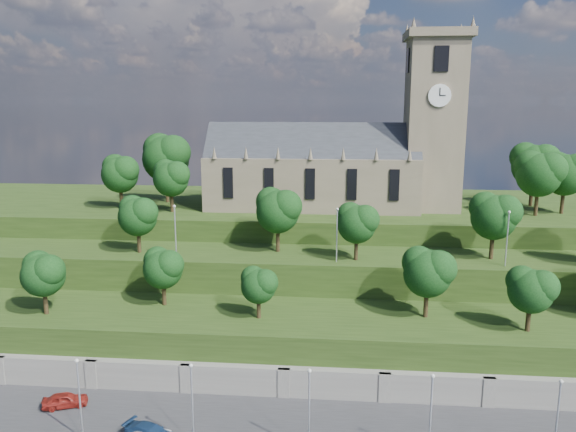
# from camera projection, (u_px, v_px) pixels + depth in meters

# --- Properties ---
(retaining_wall) EXTENTS (160.00, 2.10, 5.00)m
(retaining_wall) POSITION_uv_depth(u_px,v_px,m) (334.00, 391.00, 56.71)
(retaining_wall) COLOR slate
(retaining_wall) RESTS_ON ground
(embankment_lower) EXTENTS (160.00, 12.00, 8.00)m
(embankment_lower) POSITION_uv_depth(u_px,v_px,m) (335.00, 351.00, 62.29)
(embankment_lower) COLOR #223812
(embankment_lower) RESTS_ON ground
(embankment_upper) EXTENTS (160.00, 10.00, 12.00)m
(embankment_upper) POSITION_uv_depth(u_px,v_px,m) (336.00, 300.00, 72.62)
(embankment_upper) COLOR #223812
(embankment_upper) RESTS_ON ground
(hilltop) EXTENTS (160.00, 32.00, 15.00)m
(hilltop) POSITION_uv_depth(u_px,v_px,m) (337.00, 247.00, 92.81)
(hilltop) COLOR #223812
(hilltop) RESTS_ON ground
(church) EXTENTS (38.60, 12.35, 27.60)m
(church) POSITION_uv_depth(u_px,v_px,m) (344.00, 159.00, 85.80)
(church) COLOR brown
(church) RESTS_ON hilltop
(trees_lower) EXTENTS (68.22, 9.10, 8.12)m
(trees_lower) POSITION_uv_depth(u_px,v_px,m) (371.00, 274.00, 60.45)
(trees_lower) COLOR black
(trees_lower) RESTS_ON embankment_lower
(trees_upper) EXTENTS (63.35, 8.62, 8.40)m
(trees_upper) POSITION_uv_depth(u_px,v_px,m) (390.00, 215.00, 69.08)
(trees_upper) COLOR black
(trees_upper) RESTS_ON embankment_upper
(trees_hilltop) EXTENTS (72.38, 15.95, 11.17)m
(trees_hilltop) POSITION_uv_depth(u_px,v_px,m) (349.00, 166.00, 85.31)
(trees_hilltop) COLOR black
(trees_hilltop) RESTS_ON hilltop
(lamp_posts_promenade) EXTENTS (60.36, 0.36, 7.57)m
(lamp_posts_promenade) POSITION_uv_depth(u_px,v_px,m) (309.00, 404.00, 46.87)
(lamp_posts_promenade) COLOR #B2B2B7
(lamp_posts_promenade) RESTS_ON promenade
(lamp_posts_upper) EXTENTS (40.36, 0.36, 6.70)m
(lamp_posts_upper) POSITION_uv_depth(u_px,v_px,m) (337.00, 230.00, 67.70)
(lamp_posts_upper) COLOR #B2B2B7
(lamp_posts_upper) RESTS_ON embankment_upper
(car_left) EXTENTS (4.55, 3.09, 1.44)m
(car_left) POSITION_uv_depth(u_px,v_px,m) (65.00, 400.00, 54.53)
(car_left) COLOR maroon
(car_left) RESTS_ON promenade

